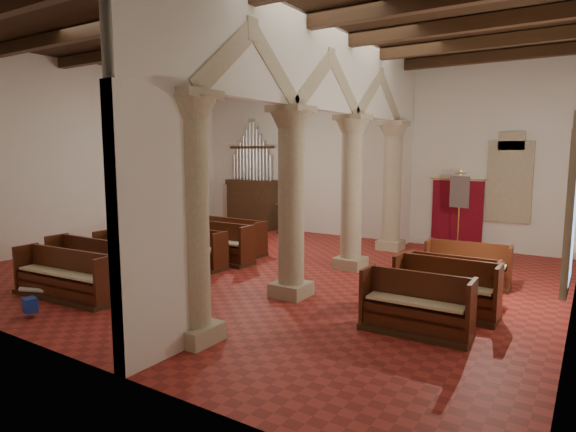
{
  "coord_description": "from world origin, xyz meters",
  "views": [
    {
      "loc": [
        7.23,
        -10.1,
        3.12
      ],
      "look_at": [
        0.44,
        0.5,
        1.44
      ],
      "focal_mm": 30.0,
      "sensor_mm": 36.0,
      "label": 1
    }
  ],
  "objects_px": {
    "aisle_pew_0": "(416,313)",
    "nave_pew_0": "(65,283)",
    "lectern": "(283,221)",
    "processional_banner": "(458,230)",
    "pipe_organ": "(252,195)"
  },
  "relations": [
    {
      "from": "nave_pew_0",
      "to": "aisle_pew_0",
      "type": "height_order",
      "value": "aisle_pew_0"
    },
    {
      "from": "lectern",
      "to": "processional_banner",
      "type": "distance_m",
      "value": 6.78
    },
    {
      "from": "pipe_organ",
      "to": "processional_banner",
      "type": "height_order",
      "value": "pipe_organ"
    },
    {
      "from": "pipe_organ",
      "to": "lectern",
      "type": "height_order",
      "value": "pipe_organ"
    },
    {
      "from": "processional_banner",
      "to": "aisle_pew_0",
      "type": "distance_m",
      "value": 6.7
    },
    {
      "from": "pipe_organ",
      "to": "lectern",
      "type": "distance_m",
      "value": 1.91
    },
    {
      "from": "processional_banner",
      "to": "nave_pew_0",
      "type": "distance_m",
      "value": 10.63
    },
    {
      "from": "lectern",
      "to": "aisle_pew_0",
      "type": "bearing_deg",
      "value": -56.03
    },
    {
      "from": "pipe_organ",
      "to": "nave_pew_0",
      "type": "xyz_separation_m",
      "value": [
        2.3,
        -9.76,
        -1.02
      ]
    },
    {
      "from": "lectern",
      "to": "pipe_organ",
      "type": "bearing_deg",
      "value": 160.08
    },
    {
      "from": "aisle_pew_0",
      "to": "nave_pew_0",
      "type": "bearing_deg",
      "value": -164.64
    },
    {
      "from": "pipe_organ",
      "to": "processional_banner",
      "type": "xyz_separation_m",
      "value": [
        8.39,
        -1.06,
        -0.54
      ]
    },
    {
      "from": "nave_pew_0",
      "to": "lectern",
      "type": "bearing_deg",
      "value": 89.93
    },
    {
      "from": "nave_pew_0",
      "to": "aisle_pew_0",
      "type": "distance_m",
      "value": 7.27
    },
    {
      "from": "pipe_organ",
      "to": "aisle_pew_0",
      "type": "height_order",
      "value": "pipe_organ"
    }
  ]
}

